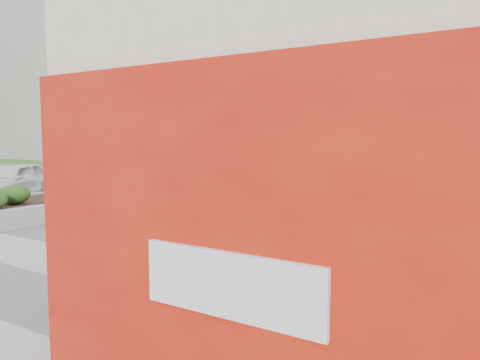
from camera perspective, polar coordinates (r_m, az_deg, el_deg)
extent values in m
plane|color=gray|center=(9.83, -20.72, -9.67)|extent=(160.00, 160.00, 0.00)
cube|color=#A8A8AD|center=(11.80, -8.85, -6.88)|extent=(8.00, 36.00, 0.01)
cube|color=red|center=(15.08, 18.70, 1.29)|extent=(0.12, 24.00, 3.00)
cube|color=red|center=(2.84, 17.23, -15.17)|extent=(6.00, 0.12, 3.00)
cube|color=#9E9EA0|center=(25.27, 1.26, 0.29)|extent=(3.00, 0.30, 0.55)
cube|color=#9E9EA0|center=(19.36, -16.15, -1.45)|extent=(0.30, 18.00, 0.55)
cube|color=#9E9EA0|center=(17.43, -10.30, -2.06)|extent=(0.30, 18.00, 0.55)
cube|color=#2D2116|center=(18.37, -13.38, -1.82)|extent=(2.40, 17.40, 0.50)
cube|color=black|center=(23.51, -24.40, -1.23)|extent=(10.00, 40.00, 0.00)
cylinder|color=black|center=(27.53, -0.13, 4.51)|extent=(0.12, 0.12, 4.20)
cube|color=black|center=(27.46, 0.19, 7.95)|extent=(0.18, 0.28, 0.80)
cylinder|color=black|center=(33.10, -14.14, 4.48)|extent=(0.12, 0.12, 4.20)
cube|color=black|center=(32.99, -13.99, 7.35)|extent=(0.18, 0.28, 0.80)
cube|color=#ADAAA3|center=(64.16, -23.47, 12.50)|extent=(18.00, 12.00, 22.00)
cube|color=#ADAAA3|center=(62.36, 21.36, 11.87)|extent=(16.00, 12.00, 20.00)
cylinder|color=#595654|center=(11.48, -6.97, -7.21)|extent=(0.44, 0.44, 0.01)
cube|color=black|center=(14.17, 4.64, -4.53)|extent=(0.26, 0.73, 0.02)
imported|color=#28292D|center=(14.08, 4.66, -2.08)|extent=(0.51, 0.42, 1.20)
sphere|color=blue|center=(14.02, 4.68, 0.20)|extent=(0.23, 0.23, 0.23)
imported|color=white|center=(20.23, -26.13, -0.13)|extent=(3.36, 4.78, 1.51)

